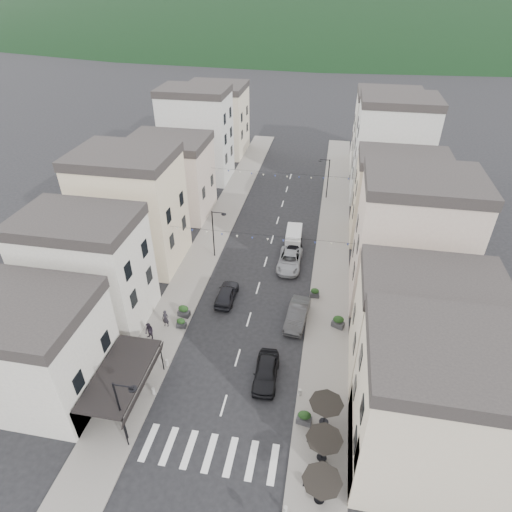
{
  "coord_description": "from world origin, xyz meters",
  "views": [
    {
      "loc": [
        6.3,
        -14.27,
        28.1
      ],
      "look_at": [
        -0.37,
        21.83,
        3.5
      ],
      "focal_mm": 30.0,
      "sensor_mm": 36.0,
      "label": 1
    }
  ],
  "objects": [
    {
      "name": "bollards",
      "position": [
        0.0,
        5.5,
        0.42
      ],
      "size": [
        11.66,
        10.26,
        0.6
      ],
      "color": "gray",
      "rests_on": "ground"
    },
    {
      "name": "planter_lb",
      "position": [
        -6.27,
        15.24,
        0.74
      ],
      "size": [
        1.22,
        0.79,
        1.27
      ],
      "rotation": [
        0.0,
        0.0,
        -0.16
      ],
      "color": "#29292B",
      "rests_on": "sidewalk_left"
    },
    {
      "name": "boutique_awning",
      "position": [
        -7.25,
        5.0,
        3.11
      ],
      "size": [
        3.77,
        7.5,
        3.28
      ],
      "color": "black",
      "rests_on": "ground"
    },
    {
      "name": "cafe_terrace",
      "position": [
        7.7,
        2.8,
        2.36
      ],
      "size": [
        2.5,
        8.1,
        2.53
      ],
      "color": "black",
      "rests_on": "ground"
    },
    {
      "name": "buildings_row_left",
      "position": [
        -14.5,
        37.75,
        6.12
      ],
      "size": [
        10.2,
        54.16,
        14.0
      ],
      "color": "beige",
      "rests_on": "ground"
    },
    {
      "name": "streetlamp_left_far",
      "position": [
        -5.82,
        26.0,
        3.7
      ],
      "size": [
        1.7,
        0.56,
        6.0
      ],
      "color": "black",
      "rests_on": "ground"
    },
    {
      "name": "sidewalk_left",
      "position": [
        -7.5,
        32.0,
        0.06
      ],
      "size": [
        4.0,
        76.0,
        0.12
      ],
      "primitive_type": "cube",
      "color": "slate",
      "rests_on": "ground"
    },
    {
      "name": "ground",
      "position": [
        0.0,
        0.0,
        0.0
      ],
      "size": [
        700.0,
        700.0,
        0.0
      ],
      "primitive_type": "plane",
      "color": "black",
      "rests_on": "ground"
    },
    {
      "name": "delivery_van",
      "position": [
        2.74,
        30.13,
        1.07
      ],
      "size": [
        1.99,
        4.63,
        2.18
      ],
      "rotation": [
        0.0,
        0.0,
        0.04
      ],
      "color": "#B8B8BA",
      "rests_on": "ground"
    },
    {
      "name": "parked_car_b",
      "position": [
        4.6,
        16.6,
        0.83
      ],
      "size": [
        2.24,
        5.2,
        1.66
      ],
      "primitive_type": "imported",
      "rotation": [
        0.0,
        0.0,
        -0.1
      ],
      "color": "#2F3032",
      "rests_on": "ground"
    },
    {
      "name": "pedestrian_a",
      "position": [
        -7.44,
        13.59,
        1.02
      ],
      "size": [
        0.66,
        0.44,
        1.79
      ],
      "primitive_type": "imported",
      "rotation": [
        0.0,
        0.0,
        -0.02
      ],
      "color": "black",
      "rests_on": "sidewalk_left"
    },
    {
      "name": "planter_ra",
      "position": [
        6.26,
        5.53,
        0.72
      ],
      "size": [
        1.18,
        0.77,
        1.24
      ],
      "rotation": [
        0.0,
        0.0,
        -0.15
      ],
      "color": "#333336",
      "rests_on": "sidewalk_right"
    },
    {
      "name": "buildings_row_right",
      "position": [
        14.5,
        36.59,
        6.32
      ],
      "size": [
        10.2,
        54.16,
        14.5
      ],
      "color": "beige",
      "rests_on": "ground"
    },
    {
      "name": "planter_rb",
      "position": [
        8.46,
        16.4,
        0.74
      ],
      "size": [
        1.31,
        1.04,
        1.29
      ],
      "rotation": [
        0.0,
        0.0,
        -0.41
      ],
      "color": "#313134",
      "rests_on": "sidewalk_right"
    },
    {
      "name": "streetlamp_right_far",
      "position": [
        5.82,
        44.0,
        3.7
      ],
      "size": [
        1.7,
        0.56,
        6.0
      ],
      "color": "black",
      "rests_on": "ground"
    },
    {
      "name": "parked_car_a",
      "position": [
        2.8,
        9.19,
        0.81
      ],
      "size": [
        2.08,
        4.82,
        1.62
      ],
      "primitive_type": "imported",
      "rotation": [
        0.0,
        0.0,
        0.04
      ],
      "color": "black",
      "rests_on": "ground"
    },
    {
      "name": "sidewalk_right",
      "position": [
        7.5,
        32.0,
        0.06
      ],
      "size": [
        4.0,
        76.0,
        0.12
      ],
      "primitive_type": "cube",
      "color": "slate",
      "rests_on": "ground"
    },
    {
      "name": "planter_rc",
      "position": [
        6.0,
        20.47,
        0.63
      ],
      "size": [
        0.98,
        0.58,
        1.06
      ],
      "rotation": [
        0.0,
        0.0,
        0.07
      ],
      "color": "#2F2F32",
      "rests_on": "sidewalk_right"
    },
    {
      "name": "bunting_near",
      "position": [
        0.0,
        22.0,
        5.65
      ],
      "size": [
        19.0,
        0.28,
        0.62
      ],
      "color": "black",
      "rests_on": "ground"
    },
    {
      "name": "parked_car_e",
      "position": [
        -2.8,
        18.53,
        0.76
      ],
      "size": [
        1.83,
        4.49,
        1.52
      ],
      "primitive_type": "imported",
      "rotation": [
        0.0,
        0.0,
        3.14
      ],
      "color": "black",
      "rests_on": "ground"
    },
    {
      "name": "planter_la",
      "position": [
        -6.0,
        13.68,
        0.63
      ],
      "size": [
        0.97,
        0.58,
        1.05
      ],
      "rotation": [
        0.0,
        0.0,
        0.07
      ],
      "color": "#2B2B2E",
      "rests_on": "sidewalk_left"
    },
    {
      "name": "bistro_building",
      "position": [
        14.5,
        4.0,
        5.0
      ],
      "size": [
        10.0,
        8.0,
        10.0
      ],
      "primitive_type": "cube",
      "color": "beige",
      "rests_on": "ground"
    },
    {
      "name": "bunting_far",
      "position": [
        0.0,
        38.0,
        5.65
      ],
      "size": [
        19.0,
        0.28,
        0.62
      ],
      "color": "black",
      "rests_on": "ground"
    },
    {
      "name": "hill_backdrop",
      "position": [
        0.0,
        300.0,
        0.0
      ],
      "size": [
        640.0,
        360.0,
        70.0
      ],
      "primitive_type": "ellipsoid",
      "color": "black",
      "rests_on": "ground"
    },
    {
      "name": "parked_car_c",
      "position": [
        2.8,
        25.64,
        0.78
      ],
      "size": [
        2.6,
        5.6,
        1.55
      ],
      "primitive_type": "imported",
      "rotation": [
        0.0,
        0.0,
        -0.0
      ],
      "color": "gray",
      "rests_on": "ground"
    },
    {
      "name": "boutique_building",
      "position": [
        -15.5,
        5.0,
        4.0
      ],
      "size": [
        12.0,
        8.0,
        8.0
      ],
      "primitive_type": "cube",
      "color": "beige",
      "rests_on": "ground"
    },
    {
      "name": "parked_car_d",
      "position": [
        2.94,
        27.47,
        0.69
      ],
      "size": [
        2.01,
        4.78,
        1.38
      ],
      "primitive_type": "imported",
      "rotation": [
        0.0,
        0.0,
        -0.02
      ],
      "color": "black",
      "rests_on": "ground"
    },
    {
      "name": "streetlamp_left_near",
      "position": [
        -5.82,
        2.0,
        3.7
      ],
      "size": [
        1.7,
        0.56,
        6.0
      ],
      "color": "black",
      "rests_on": "ground"
    },
    {
      "name": "pedestrian_b",
      "position": [
        -8.27,
        11.68,
        1.03
      ],
      "size": [
        1.09,
        0.99,
        1.82
      ],
      "primitive_type": "imported",
      "rotation": [
        0.0,
        0.0,
        -0.43
      ],
      "color": "#261F2A",
      "rests_on": "sidewalk_left"
    }
  ]
}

